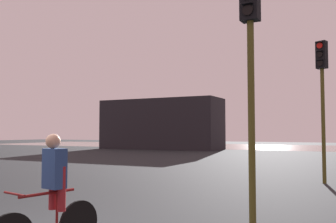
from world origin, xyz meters
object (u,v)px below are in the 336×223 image
Objects in this scene: cyclist at (52,193)px; traffic_light_far_right at (322,84)px; traffic_light_near_right at (250,48)px; distant_building at (161,124)px.

traffic_light_far_right is at bearing -95.34° from cyclist.
traffic_light_near_right is 0.98× the size of traffic_light_far_right.
traffic_light_near_right is at bearing 104.15° from traffic_light_far_right.
distant_building is 2.63× the size of traffic_light_near_right.
distant_building reaches higher than cyclist.
traffic_light_far_right is 9.90m from cyclist.
traffic_light_near_right reaches higher than cyclist.
traffic_light_near_right is at bearing -116.85° from cyclist.
cyclist is at bearing 55.82° from traffic_light_near_right.
traffic_light_near_right is (15.55, -25.86, 0.72)m from distant_building.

